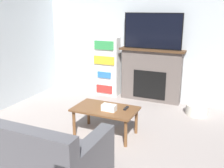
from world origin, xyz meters
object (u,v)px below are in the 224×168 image
Objects in this scene: couch at (18,160)px; coffee_table at (105,112)px; storage_basket at (197,109)px; tv at (153,31)px; fireplace at (151,75)px; bookshelf at (107,66)px.

couch is 1.94× the size of coffee_table.
tv is at bearing 159.50° from storage_basket.
fireplace is 1.39× the size of coffee_table.
fireplace is 1.03× the size of bookshelf.
bookshelf is at bearing 114.55° from coffee_table.
bookshelf is at bearing -179.82° from tv.
fireplace reaches higher than storage_basket.
fireplace is 3.45m from couch.
tv reaches higher than coffee_table.
storage_basket is at bearing -21.45° from fireplace.
couch is (-0.58, -3.39, -0.26)m from fireplace.
tv is 1.80m from storage_basket.
coffee_table reaches higher than storage_basket.
tv is 2.17m from coffee_table.
tv is 1.22× the size of coffee_table.
tv reaches higher than bookshelf.
couch is 3.42m from bookshelf.
fireplace is at bearing 90.00° from tv.
couch reaches higher than coffee_table.
couch is at bearing -99.76° from tv.
fireplace is at bearing 1.26° from bookshelf.
coffee_table is 2.05m from bookshelf.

